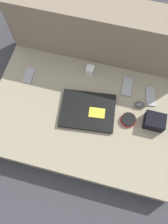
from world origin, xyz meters
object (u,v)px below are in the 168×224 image
at_px(laptop, 88,111).
at_px(phone_black, 150,96).
at_px(phone_small, 127,87).
at_px(charger_brick, 90,70).
at_px(phone_silver, 29,75).
at_px(camera_pouch, 154,121).
at_px(computer_mouse, 140,104).
at_px(speaker_puck, 128,120).

xyz_separation_m(laptop, phone_black, (0.34, 0.19, -0.01)).
relative_size(laptop, phone_small, 2.68).
bearing_deg(charger_brick, phone_small, -11.35).
relative_size(phone_silver, charger_brick, 2.29).
bearing_deg(phone_small, laptop, -132.67).
height_order(phone_silver, camera_pouch, camera_pouch).
xyz_separation_m(phone_small, charger_brick, (-0.24, 0.05, 0.02)).
height_order(computer_mouse, charger_brick, charger_brick).
height_order(computer_mouse, camera_pouch, camera_pouch).
bearing_deg(phone_small, phone_silver, -173.71).
height_order(phone_silver, charger_brick, charger_brick).
bearing_deg(speaker_puck, phone_small, 101.75).
distance_m(phone_small, camera_pouch, 0.27).
xyz_separation_m(computer_mouse, phone_silver, (-0.69, 0.03, -0.01)).
xyz_separation_m(phone_black, camera_pouch, (0.04, -0.16, 0.03)).
bearing_deg(speaker_puck, camera_pouch, 7.28).
bearing_deg(charger_brick, camera_pouch, -29.38).
bearing_deg(speaker_puck, computer_mouse, 67.02).
distance_m(computer_mouse, charger_brick, 0.37).
bearing_deg(computer_mouse, charger_brick, 136.47).
xyz_separation_m(laptop, camera_pouch, (0.38, 0.02, 0.02)).
xyz_separation_m(phone_silver, phone_small, (0.60, 0.07, 0.00)).
bearing_deg(charger_brick, computer_mouse, -24.45).
relative_size(speaker_puck, phone_small, 0.69).
relative_size(computer_mouse, phone_small, 0.54).
distance_m(phone_silver, charger_brick, 0.38).
height_order(laptop, charger_brick, charger_brick).
distance_m(phone_silver, phone_black, 0.75).
bearing_deg(phone_small, speaker_puck, -78.77).
relative_size(laptop, charger_brick, 7.09).
bearing_deg(computer_mouse, phone_small, 111.88).
height_order(phone_silver, phone_black, same).
relative_size(speaker_puck, camera_pouch, 0.78).
height_order(phone_silver, phone_small, phone_small).
bearing_deg(phone_silver, charger_brick, 16.69).
bearing_deg(phone_black, camera_pouch, -86.75).
xyz_separation_m(computer_mouse, phone_black, (0.06, 0.07, -0.01)).
bearing_deg(computer_mouse, laptop, -177.61).
bearing_deg(phone_silver, phone_small, 4.89).
bearing_deg(phone_black, speaker_puck, -128.94).
height_order(laptop, phone_silver, laptop).
distance_m(laptop, charger_brick, 0.27).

